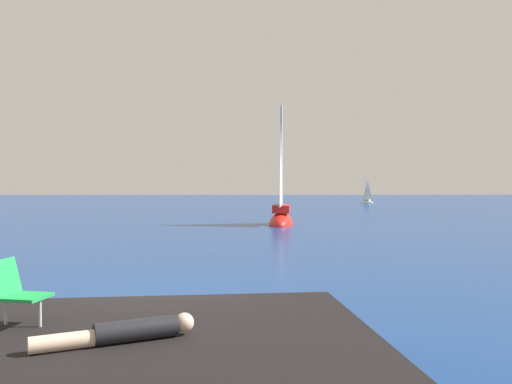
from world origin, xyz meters
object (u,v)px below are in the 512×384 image
(sailboat_near, at_px, (281,217))
(sailboat_far, at_px, (367,201))
(person_sunbather, at_px, (124,332))
(beach_chair, at_px, (16,289))

(sailboat_near, relative_size, sailboat_far, 2.33)
(sailboat_near, distance_m, person_sunbather, 24.53)
(sailboat_near, distance_m, beach_chair, 24.05)
(sailboat_far, xyz_separation_m, beach_chair, (-15.30, -51.18, 0.97))
(sailboat_far, distance_m, beach_chair, 53.43)
(sailboat_near, xyz_separation_m, sailboat_far, (10.66, 27.60, -0.22))
(beach_chair, bearing_deg, sailboat_far, 85.69)
(sailboat_far, xyz_separation_m, person_sunbather, (-13.84, -51.92, 0.64))
(sailboat_far, height_order, person_sunbather, sailboat_far)
(sailboat_near, relative_size, person_sunbather, 4.39)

